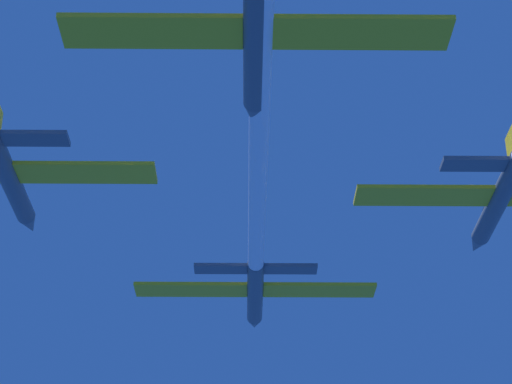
% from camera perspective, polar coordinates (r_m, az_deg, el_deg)
% --- Properties ---
extents(jet_lead, '(16.52, 53.21, 2.74)m').
position_cam_1_polar(jet_lead, '(55.72, 0.09, -0.02)').
color(jet_lead, '#4C5660').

